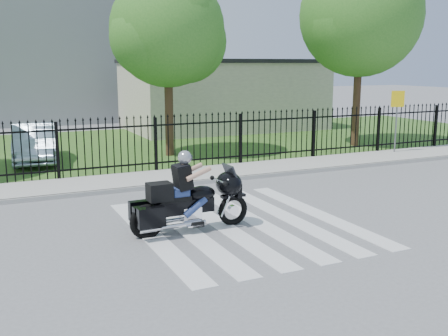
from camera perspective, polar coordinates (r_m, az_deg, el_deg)
name	(u,v)px	position (r m, az deg, el deg)	size (l,w,h in m)	color
ground	(241,225)	(11.49, 1.86, -6.17)	(120.00, 120.00, 0.00)	slate
crosswalk	(241,224)	(11.48, 1.86, -6.14)	(5.00, 5.50, 0.01)	silver
sidewalk	(167,178)	(15.95, -6.27, -1.06)	(40.00, 2.00, 0.12)	#ADAAA3
curb	(178,184)	(15.02, -5.04, -1.80)	(40.00, 0.12, 0.12)	#ADAAA3
grass_strip	(113,147)	(22.59, -12.01, 2.25)	(40.00, 12.00, 0.02)	#2A591E
iron_fence	(156,146)	(16.73, -7.44, 2.42)	(26.00, 0.04, 1.80)	black
tree_mid	(167,30)	(19.89, -6.18, 14.70)	(4.20, 4.20, 6.78)	#382316
tree_right	(361,16)	(23.00, 14.66, 15.74)	(5.00, 5.00, 7.90)	#382316
building_low	(223,96)	(28.47, -0.09, 7.82)	(10.00, 6.00, 3.50)	beige
building_low_roof	(223,61)	(28.42, -0.09, 11.55)	(10.20, 6.20, 0.20)	black
building_tall	(7,22)	(35.92, -22.54, 14.48)	(15.00, 10.00, 12.00)	gray
motorcycle_rider	(188,198)	(10.87, -3.97, -3.27)	(2.65, 0.80, 1.75)	black
parked_car	(34,143)	(19.79, -19.96, 2.59)	(1.43, 4.10, 1.35)	#9EB5C7
traffic_sign	(397,108)	(21.06, 18.34, 6.17)	(0.49, 0.21, 2.34)	slate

